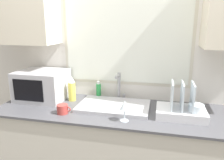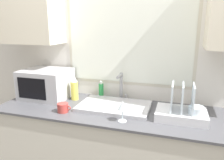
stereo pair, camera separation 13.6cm
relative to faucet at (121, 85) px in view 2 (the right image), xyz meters
name	(u,v)px [view 2 (the right image)]	position (x,y,z in m)	size (l,w,h in m)	color
countertop	(118,155)	(0.05, -0.26, -0.61)	(2.22, 0.70, 0.91)	beige
wall_back	(128,49)	(0.05, 0.06, 0.35)	(6.00, 0.38, 2.60)	silver
sink_basin	(114,106)	(0.00, -0.22, -0.14)	(0.64, 0.41, 0.03)	#B2B2B7
faucet	(121,85)	(0.00, 0.00, 0.00)	(0.08, 0.15, 0.27)	#99999E
microwave	(46,84)	(-0.76, -0.15, -0.01)	(0.47, 0.39, 0.29)	#B2B2B7
dish_rack	(182,111)	(0.59, -0.29, -0.09)	(0.40, 0.28, 0.29)	silver
spray_bottle	(74,88)	(-0.45, -0.13, -0.04)	(0.07, 0.07, 0.25)	#D8CC4C
soap_bottle	(101,90)	(-0.21, 0.00, -0.08)	(0.05, 0.05, 0.18)	#268C3F
mug_near_sink	(63,108)	(-0.40, -0.45, -0.12)	(0.12, 0.09, 0.08)	#A53833
wine_glass	(123,106)	(0.14, -0.48, -0.03)	(0.08, 0.08, 0.17)	silver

